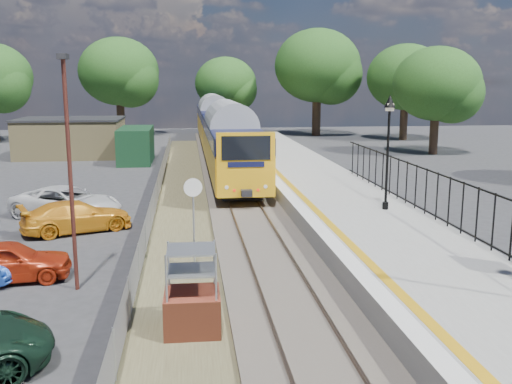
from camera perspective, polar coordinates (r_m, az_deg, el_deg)
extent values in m
plane|color=#2D2D30|center=(17.14, 2.46, -9.51)|extent=(120.00, 120.00, 0.00)
cube|color=#473F38|center=(26.63, -1.03, -1.83)|extent=(3.40, 80.00, 0.20)
cube|color=#4C472D|center=(24.57, -7.30, -3.18)|extent=(2.60, 70.00, 0.06)
cube|color=brown|center=(26.54, -2.58, -1.62)|extent=(0.07, 80.00, 0.14)
cube|color=brown|center=(26.69, 0.51, -1.54)|extent=(0.07, 80.00, 0.14)
cube|color=gray|center=(25.41, 8.91, -1.78)|extent=(5.00, 70.00, 0.90)
cube|color=silver|center=(24.80, 3.93, -0.91)|extent=(0.50, 70.00, 0.01)
cube|color=gold|center=(24.90, 5.06, -0.88)|extent=(0.30, 70.00, 0.01)
cylinder|color=black|center=(23.76, 12.81, -1.33)|extent=(0.24, 0.24, 0.30)
cylinder|color=black|center=(23.44, 13.00, 3.09)|extent=(0.10, 0.10, 3.70)
cube|color=black|center=(23.27, 13.20, 7.86)|extent=(0.08, 0.08, 0.30)
cube|color=beige|center=(23.26, 13.22, 8.27)|extent=(0.26, 0.26, 0.30)
cone|color=black|center=(23.25, 13.25, 8.84)|extent=(0.44, 0.44, 0.50)
cube|color=black|center=(20.79, 19.47, 1.07)|extent=(0.05, 26.00, 0.05)
cube|color=tan|center=(48.95, -17.97, 5.15)|extent=(8.00, 6.00, 3.00)
cube|color=black|center=(48.83, -18.07, 6.95)|extent=(8.20, 6.20, 0.15)
cube|color=#14371B|center=(44.26, -11.90, 4.62)|extent=(2.40, 6.00, 2.60)
cylinder|color=#332319|center=(66.37, -13.36, 7.13)|extent=(0.88, 0.88, 3.85)
ellipsoid|color=#234A18|center=(66.26, -13.56, 11.64)|extent=(8.80, 8.80, 7.48)
cylinder|color=#332319|center=(68.14, -3.01, 7.21)|extent=(0.72, 0.72, 3.15)
ellipsoid|color=#234A18|center=(68.00, -3.04, 10.80)|extent=(7.20, 7.20, 6.12)
cylinder|color=#332319|center=(65.61, 6.05, 7.48)|extent=(0.96, 0.96, 4.20)
ellipsoid|color=#234A18|center=(65.52, 6.16, 12.46)|extent=(9.60, 9.60, 8.16)
cylinder|color=#332319|center=(62.26, 14.54, 6.69)|extent=(0.80, 0.80, 3.50)
ellipsoid|color=#234A18|center=(62.12, 14.75, 11.06)|extent=(8.00, 8.00, 6.80)
cylinder|color=#332319|center=(50.47, 17.35, 5.43)|extent=(0.72, 0.72, 3.15)
ellipsoid|color=#234A18|center=(50.28, 17.63, 10.28)|extent=(7.20, 7.20, 6.12)
cube|color=gold|center=(36.19, -2.67, 4.11)|extent=(2.80, 20.00, 1.90)
cube|color=#0E1134|center=(36.06, -2.69, 6.16)|extent=(2.82, 20.00, 0.90)
cube|color=black|center=(36.06, -2.69, 6.16)|extent=(2.82, 18.00, 0.70)
cube|color=black|center=(36.35, -2.65, 2.26)|extent=(2.00, 18.00, 0.45)
cube|color=gold|center=(56.66, -4.24, 6.56)|extent=(2.80, 20.00, 1.90)
cube|color=#0E1134|center=(56.58, -4.26, 7.87)|extent=(2.82, 20.00, 0.90)
cube|color=black|center=(56.58, -4.26, 7.87)|extent=(2.82, 18.00, 0.70)
cube|color=black|center=(56.76, -4.22, 5.37)|extent=(2.00, 18.00, 0.45)
cube|color=black|center=(25.93, -1.00, 4.41)|extent=(2.24, 0.04, 1.10)
cube|color=brown|center=(14.14, -6.39, -11.90)|extent=(1.35, 1.35, 1.03)
cylinder|color=#999EA3|center=(18.60, -6.24, -3.59)|extent=(0.06, 0.06, 2.68)
cylinder|color=silver|center=(18.26, -6.32, 0.45)|extent=(0.60, 0.13, 0.60)
cylinder|color=#461E17|center=(16.95, -18.07, 1.32)|extent=(0.12, 0.12, 6.62)
cube|color=black|center=(16.76, -18.76, 12.71)|extent=(0.25, 0.50, 0.15)
imported|color=#AC290F|center=(18.99, -23.69, -6.35)|extent=(3.93, 1.97, 1.28)
imported|color=orange|center=(24.22, -17.48, -2.34)|extent=(4.71, 3.37, 1.27)
imported|color=silver|center=(26.90, -18.41, -0.98)|extent=(5.49, 4.19, 1.38)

